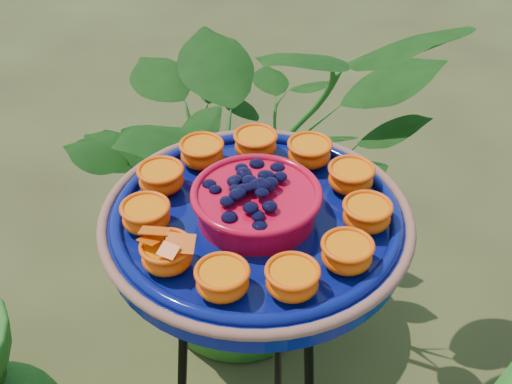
# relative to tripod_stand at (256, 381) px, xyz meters

# --- Properties ---
(tripod_stand) EXTENTS (0.39, 0.39, 0.86)m
(tripod_stand) POSITION_rel_tripod_stand_xyz_m (0.00, 0.00, 0.00)
(tripod_stand) COLOR black
(tripod_stand) RESTS_ON ground
(feeder_dish) EXTENTS (0.54, 0.54, 0.10)m
(feeder_dish) POSITION_rel_tripod_stand_xyz_m (-0.00, -0.00, 0.38)
(feeder_dish) COLOR #070F5A
(feeder_dish) RESTS_ON tripod_stand
(shrub_back_left) EXTENTS (1.15, 1.17, 0.98)m
(shrub_back_left) POSITION_rel_tripod_stand_xyz_m (-0.40, 0.55, -0.03)
(shrub_back_left) COLOR #1D4D14
(shrub_back_left) RESTS_ON ground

